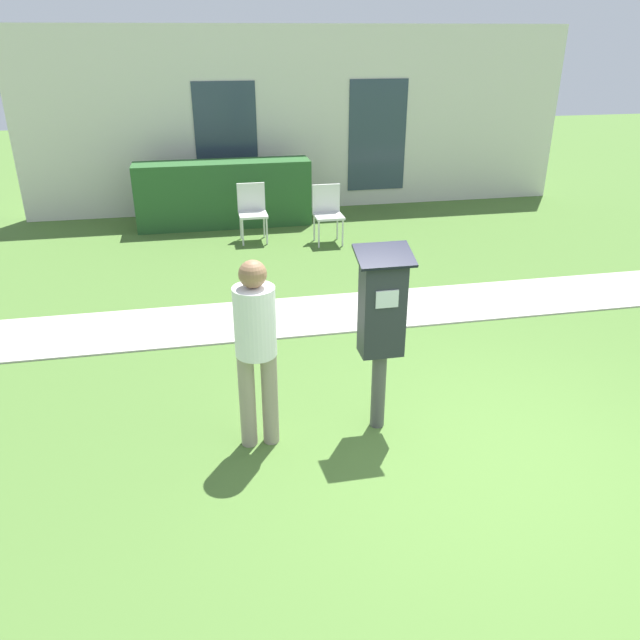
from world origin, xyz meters
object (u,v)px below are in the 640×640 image
Objects in this scene: outdoor_chair_left at (252,208)px; parking_meter at (382,317)px; outdoor_chair_middle at (327,209)px; person_standing at (256,341)px.

parking_meter is at bearing -100.37° from outdoor_chair_left.
parking_meter is 5.19m from outdoor_chair_middle.
outdoor_chair_middle is at bearing 82.82° from parking_meter.
outdoor_chair_left is at bearing 95.28° from parking_meter.
outdoor_chair_left is at bearing 161.34° from outdoor_chair_middle.
person_standing is at bearing -110.87° from outdoor_chair_left.
parking_meter is 1.01× the size of person_standing.
outdoor_chair_middle is (0.65, 5.13, -0.49)m from parking_meter.
parking_meter reaches higher than outdoor_chair_left.
parking_meter is 1.01m from person_standing.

